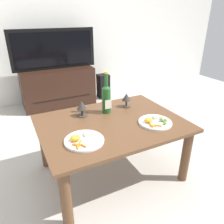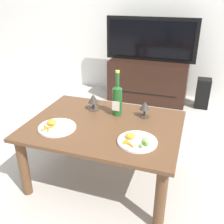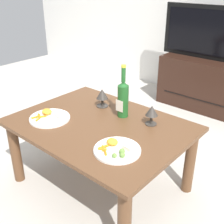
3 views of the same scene
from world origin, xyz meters
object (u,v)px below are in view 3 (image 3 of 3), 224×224
object	(u,v)px
tv_screen	(216,34)
dinner_plate_left	(50,117)
tv_stand	(209,84)
wine_bottle	(123,97)
dining_table	(100,135)
goblet_right	(152,112)
dinner_plate_right	(117,149)
goblet_left	(102,95)

from	to	relation	value
tv_screen	dinner_plate_left	distance (m)	1.93
tv_stand	wine_bottle	world-z (taller)	wine_bottle
wine_bottle	dining_table	bearing A→B (deg)	-103.20
tv_screen	goblet_right	distance (m)	1.56
dinner_plate_left	dinner_plate_right	bearing A→B (deg)	-0.20
tv_stand	tv_screen	bearing A→B (deg)	-90.00
tv_screen	dinner_plate_right	size ratio (longest dim) A/B	4.49
tv_screen	wine_bottle	distance (m)	1.55
dinner_plate_right	tv_stand	bearing A→B (deg)	98.90
dining_table	dinner_plate_right	size ratio (longest dim) A/B	4.27
tv_stand	goblet_left	size ratio (longest dim) A/B	7.63
wine_bottle	dinner_plate_right	size ratio (longest dim) A/B	1.37
tv_stand	goblet_right	bearing A→B (deg)	-80.23
wine_bottle	goblet_left	xyz separation A→B (m)	(-0.21, 0.03, -0.05)
goblet_left	dinner_plate_right	size ratio (longest dim) A/B	0.52
goblet_left	dinner_plate_left	distance (m)	0.40
dining_table	goblet_right	size ratio (longest dim) A/B	8.56
dining_table	goblet_left	world-z (taller)	goblet_left
wine_bottle	goblet_left	distance (m)	0.21
goblet_right	dinner_plate_right	world-z (taller)	goblet_right
goblet_right	dinner_plate_left	world-z (taller)	goblet_right
goblet_left	wine_bottle	bearing A→B (deg)	-7.03
wine_bottle	dinner_plate_left	size ratio (longest dim) A/B	1.33
tv_screen	goblet_left	world-z (taller)	tv_screen
tv_stand	dinner_plate_left	distance (m)	1.92
dining_table	tv_stand	size ratio (longest dim) A/B	1.09
dinner_plate_left	dinner_plate_right	distance (m)	0.58
goblet_left	goblet_right	distance (m)	0.42
goblet_right	tv_stand	bearing A→B (deg)	99.77
goblet_left	tv_stand	bearing A→B (deg)	84.18
goblet_right	dining_table	bearing A→B (deg)	-140.64
goblet_right	dinner_plate_right	size ratio (longest dim) A/B	0.50
goblet_left	dinner_plate_left	bearing A→B (deg)	-108.60
dining_table	goblet_right	world-z (taller)	goblet_right
dinner_plate_right	wine_bottle	bearing A→B (deg)	124.89
dinner_plate_right	goblet_left	bearing A→B (deg)	140.34
wine_bottle	dinner_plate_left	xyz separation A→B (m)	(-0.33, -0.35, -0.12)
tv_stand	tv_screen	world-z (taller)	tv_screen
wine_bottle	tv_screen	bearing A→B (deg)	91.98
dining_table	tv_stand	distance (m)	1.73
wine_bottle	dinner_plate_right	distance (m)	0.44
tv_screen	goblet_right	bearing A→B (deg)	-80.21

